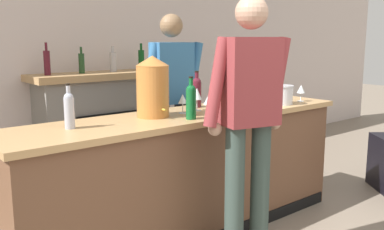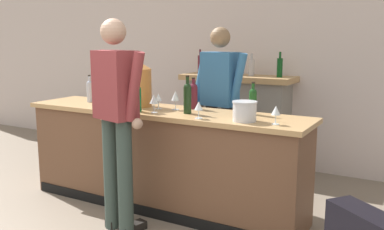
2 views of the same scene
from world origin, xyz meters
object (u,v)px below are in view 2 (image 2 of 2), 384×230
wine_glass_back_row (199,107)px  person_customer (116,117)px  wine_bottle_chardonnay_pale (253,100)px  wine_glass_near_bucket (158,98)px  fireplace_stone (237,120)px  wine_glass_front_right (154,100)px  wine_bottle_port_short (137,97)px  wine_bottle_cabernet_heavy (187,97)px  wine_bottle_burgundy_dark (193,95)px  ice_bucket_steel (245,111)px  wine_glass_by_dispenser (276,111)px  wine_bottle_rose_blush (90,90)px  copper_dispenser (140,84)px  wine_glass_mid_counter (175,96)px  person_bartender (219,103)px  potted_plant_corner (72,127)px

wine_glass_back_row → person_customer: bearing=-143.5°
wine_bottle_chardonnay_pale → wine_glass_near_bucket: size_ratio=1.94×
fireplace_stone → wine_bottle_chardonnay_pale: fireplace_stone is taller
wine_glass_back_row → wine_glass_front_right: 0.50m
wine_bottle_chardonnay_pale → fireplace_stone: bearing=118.1°
wine_bottle_port_short → wine_glass_back_row: bearing=-3.3°
wine_glass_back_row → wine_bottle_cabernet_heavy: bearing=140.3°
wine_glass_back_row → wine_bottle_burgundy_dark: bearing=124.3°
wine_bottle_burgundy_dark → ice_bucket_steel: bearing=-27.1°
wine_glass_back_row → wine_bottle_port_short: bearing=176.7°
ice_bucket_steel → wine_glass_back_row: 0.40m
wine_glass_near_bucket → ice_bucket_steel: bearing=-9.9°
person_customer → wine_glass_by_dispenser: person_customer is taller
wine_bottle_rose_blush → wine_glass_back_row: bearing=-10.5°
copper_dispenser → wine_glass_by_dispenser: 1.51m
wine_bottle_chardonnay_pale → wine_bottle_cabernet_heavy: bearing=-155.9°
wine_bottle_rose_blush → wine_bottle_port_short: wine_bottle_port_short is taller
ice_bucket_steel → wine_bottle_burgundy_dark: 0.77m
wine_bottle_chardonnay_pale → wine_glass_mid_counter: wine_bottle_chardonnay_pale is taller
person_bartender → wine_bottle_cabernet_heavy: (0.02, -0.69, 0.15)m
wine_glass_mid_counter → wine_bottle_cabernet_heavy: bearing=-29.6°
wine_bottle_chardonnay_pale → wine_glass_near_bucket: (-0.91, -0.16, -0.02)m
person_bartender → wine_glass_near_bucket: 0.72m
wine_bottle_cabernet_heavy → wine_glass_near_bucket: wine_bottle_cabernet_heavy is taller
person_bartender → wine_glass_by_dispenser: size_ratio=11.51×
wine_bottle_rose_blush → wine_glass_near_bucket: bearing=-1.4°
wine_glass_front_right → wine_bottle_burgundy_dark: bearing=62.3°
wine_glass_mid_counter → wine_glass_front_right: wine_glass_mid_counter is taller
ice_bucket_steel → person_bartender: bearing=128.1°
ice_bucket_steel → copper_dispenser: bearing=170.4°
wine_glass_front_right → wine_bottle_cabernet_heavy: bearing=24.0°
wine_glass_near_bucket → person_bartender: bearing=59.9°
copper_dispenser → wine_glass_by_dispenser: (1.49, -0.21, -0.12)m
copper_dispenser → wine_glass_mid_counter: copper_dispenser is taller
fireplace_stone → wine_glass_near_bucket: fireplace_stone is taller
wine_bottle_chardonnay_pale → wine_bottle_cabernet_heavy: wine_bottle_cabernet_heavy is taller
person_customer → wine_glass_back_row: (0.56, 0.41, 0.07)m
person_bartender → wine_glass_back_row: (0.23, -0.87, 0.10)m
potted_plant_corner → wine_bottle_cabernet_heavy: bearing=-26.8°
wine_glass_by_dispenser → ice_bucket_steel: bearing=178.6°
wine_glass_mid_counter → wine_bottle_port_short: bearing=-136.6°
wine_bottle_cabernet_heavy → wine_glass_front_right: wine_bottle_cabernet_heavy is taller
ice_bucket_steel → wine_bottle_port_short: 1.06m
wine_bottle_cabernet_heavy → person_customer: bearing=-120.3°
potted_plant_corner → fireplace_stone: bearing=3.7°
potted_plant_corner → wine_bottle_port_short: 3.18m
person_customer → copper_dispenser: (-0.28, 0.70, 0.19)m
wine_bottle_rose_blush → wine_glass_mid_counter: wine_bottle_rose_blush is taller
ice_bucket_steel → person_customer: bearing=-152.3°
fireplace_stone → copper_dispenser: 1.75m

